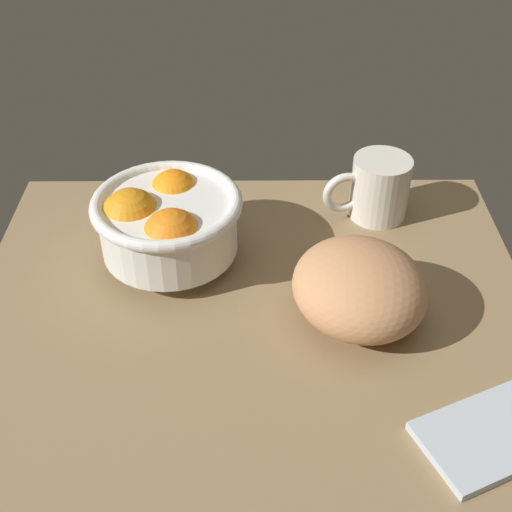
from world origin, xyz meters
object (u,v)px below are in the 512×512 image
at_px(bread_loaf, 356,287).
at_px(fruit_bowl, 162,222).
at_px(napkin_folded, 487,435).
at_px(mug, 374,188).

bearing_deg(bread_loaf, fruit_bowl, 155.47).
xyz_separation_m(fruit_bowl, napkin_folded, (0.35, -0.28, -0.06)).
xyz_separation_m(napkin_folded, mug, (-0.06, 0.39, 0.04)).
relative_size(fruit_bowl, napkin_folded, 1.34).
bearing_deg(bread_loaf, mug, 76.20).
bearing_deg(mug, fruit_bowl, -159.88).
bearing_deg(napkin_folded, mug, 99.07).
height_order(napkin_folded, mug, mug).
distance_m(fruit_bowl, napkin_folded, 0.45).
relative_size(fruit_bowl, mug, 1.53).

